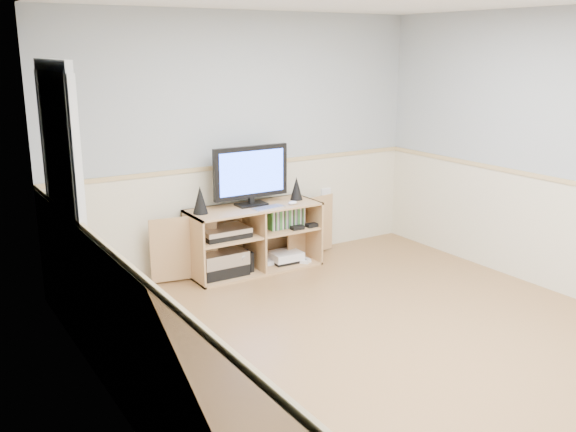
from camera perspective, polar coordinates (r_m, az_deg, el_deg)
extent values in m
cube|color=#A47748|center=(4.99, 8.80, -11.15)|extent=(4.00, 4.50, 0.02)
cube|color=#A0AAAE|center=(3.61, -15.34, -0.30)|extent=(0.02, 4.50, 2.50)
cube|color=#A0AAAE|center=(6.09, 23.85, 4.96)|extent=(0.02, 4.50, 2.50)
cube|color=#A0AAAE|center=(6.42, -4.06, 6.64)|extent=(4.00, 0.02, 2.50)
cube|color=beige|center=(6.56, -3.87, 0.12)|extent=(4.00, 0.01, 1.00)
cube|color=tan|center=(6.44, -3.92, 4.59)|extent=(4.00, 0.02, 0.04)
cube|color=beige|center=(4.90, -19.30, 0.29)|extent=(0.03, 0.82, 2.00)
cube|color=tan|center=(6.45, -2.98, -4.66)|extent=(1.32, 0.50, 0.02)
cube|color=tan|center=(6.27, -3.06, 0.77)|extent=(1.32, 0.50, 0.02)
cube|color=tan|center=(6.08, -8.40, -2.91)|extent=(0.02, 0.50, 0.65)
cube|color=tan|center=(6.68, 1.87, -1.13)|extent=(0.02, 0.50, 0.65)
cube|color=tan|center=(6.56, -4.03, -1.47)|extent=(1.32, 0.02, 0.65)
cube|color=tan|center=(6.36, -3.02, -1.98)|extent=(0.02, 0.48, 0.61)
cube|color=tan|center=(6.19, -5.70, -1.96)|extent=(0.63, 0.46, 0.02)
cube|color=tan|center=(6.50, -0.47, -1.07)|extent=(0.63, 0.46, 0.02)
cube|color=tan|center=(6.12, -9.21, -2.84)|extent=(0.64, 0.13, 0.61)
cube|color=tan|center=(6.77, 2.01, -0.92)|extent=(0.64, 0.13, 0.61)
cube|color=black|center=(6.31, -3.28, 1.04)|extent=(0.30, 0.18, 0.02)
cube|color=black|center=(6.30, -3.29, 1.40)|extent=(0.05, 0.04, 0.06)
cube|color=black|center=(6.24, -3.32, 3.93)|extent=(0.79, 0.05, 0.51)
cube|color=blue|center=(6.22, -3.20, 3.89)|extent=(0.70, 0.01, 0.42)
cone|color=black|center=(6.01, -7.82, 1.42)|extent=(0.14, 0.14, 0.26)
cone|color=black|center=(6.51, 0.76, 2.48)|extent=(0.13, 0.13, 0.24)
cube|color=silver|center=(6.19, -1.74, 0.75)|extent=(0.33, 0.17, 0.01)
ellipsoid|color=white|center=(6.33, 0.42, 1.18)|extent=(0.10, 0.07, 0.04)
cube|color=black|center=(6.27, -5.96, -4.68)|extent=(0.46, 0.34, 0.11)
cube|color=silver|center=(6.23, -5.99, -3.64)|extent=(0.46, 0.34, 0.13)
cube|color=black|center=(6.18, -5.71, -1.65)|extent=(0.46, 0.32, 0.05)
cube|color=silver|center=(6.17, -5.72, -1.22)|extent=(0.46, 0.32, 0.05)
cube|color=black|center=(6.34, -3.50, -3.99)|extent=(0.04, 0.14, 0.20)
cube|color=white|center=(6.58, -1.35, -3.97)|extent=(0.21, 0.17, 0.05)
cube|color=black|center=(6.60, -0.23, -3.97)|extent=(0.31, 0.25, 0.03)
cube|color=white|center=(6.58, -0.23, -3.52)|extent=(0.32, 0.27, 0.08)
cube|color=white|center=(6.64, 1.61, -3.86)|extent=(0.04, 0.14, 0.03)
cube|color=white|center=(6.75, 0.71, -3.53)|extent=(0.09, 0.15, 0.03)
cube|color=#3F8C3F|center=(6.47, -0.23, -0.19)|extent=(0.39, 0.14, 0.19)
cube|color=white|center=(7.04, 3.35, 1.98)|extent=(0.12, 0.03, 0.12)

